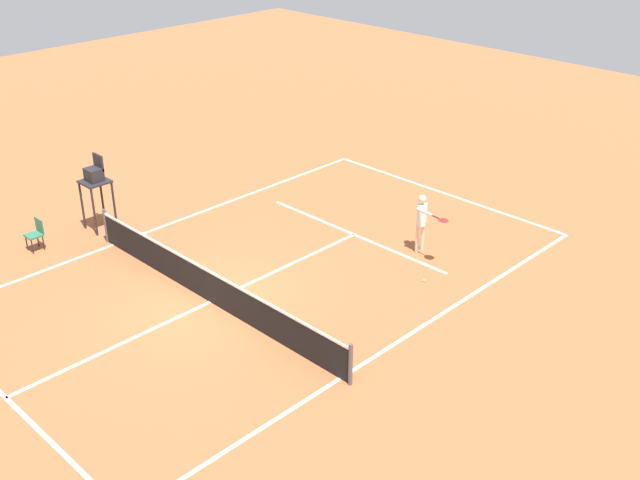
{
  "coord_description": "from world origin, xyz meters",
  "views": [
    {
      "loc": [
        -14.22,
        10.31,
        10.58
      ],
      "look_at": [
        -0.63,
        -3.46,
        0.8
      ],
      "focal_mm": 43.3,
      "sensor_mm": 36.0,
      "label": 1
    }
  ],
  "objects_px": {
    "player_serving": "(422,218)",
    "umpire_chair": "(95,181)",
    "tennis_ball": "(424,280)",
    "courtside_chair_near": "(36,233)"
  },
  "relations": [
    {
      "from": "player_serving",
      "to": "umpire_chair",
      "type": "distance_m",
      "value": 9.96
    },
    {
      "from": "tennis_ball",
      "to": "courtside_chair_near",
      "type": "height_order",
      "value": "courtside_chair_near"
    },
    {
      "from": "tennis_ball",
      "to": "umpire_chair",
      "type": "xyz_separation_m",
      "value": [
        9.29,
        4.42,
        1.57
      ]
    },
    {
      "from": "player_serving",
      "to": "umpire_chair",
      "type": "bearing_deg",
      "value": -48.51
    },
    {
      "from": "player_serving",
      "to": "umpire_chair",
      "type": "height_order",
      "value": "umpire_chair"
    },
    {
      "from": "umpire_chair",
      "to": "courtside_chair_near",
      "type": "xyz_separation_m",
      "value": [
        0.08,
        2.09,
        -1.07
      ]
    },
    {
      "from": "player_serving",
      "to": "courtside_chair_near",
      "type": "distance_m",
      "value": 11.35
    },
    {
      "from": "tennis_ball",
      "to": "courtside_chair_near",
      "type": "relative_size",
      "value": 0.07
    },
    {
      "from": "tennis_ball",
      "to": "player_serving",
      "type": "bearing_deg",
      "value": -48.6
    },
    {
      "from": "courtside_chair_near",
      "to": "tennis_ball",
      "type": "bearing_deg",
      "value": -145.2
    }
  ]
}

